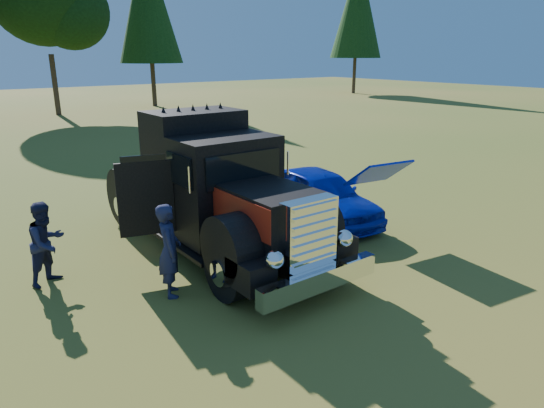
{
  "coord_description": "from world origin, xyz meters",
  "views": [
    {
      "loc": [
        -4.88,
        -6.94,
        4.2
      ],
      "look_at": [
        0.94,
        0.75,
        1.19
      ],
      "focal_mm": 32.0,
      "sensor_mm": 36.0,
      "label": 1
    }
  ],
  "objects": [
    {
      "name": "diamond_t_truck",
      "position": [
        0.21,
        1.8,
        1.28
      ],
      "size": [
        3.35,
        7.16,
        3.0
      ],
      "color": "black",
      "rests_on": "ground"
    },
    {
      "name": "hotrod_coupe",
      "position": [
        3.42,
        1.94,
        0.68
      ],
      "size": [
        2.16,
        4.31,
        1.89
      ],
      "color": "#0842AF",
      "rests_on": "ground"
    },
    {
      "name": "spectator_near",
      "position": [
        -1.54,
        0.5,
        0.86
      ],
      "size": [
        0.62,
        0.74,
        1.72
      ],
      "primitive_type": "imported",
      "rotation": [
        0.0,
        0.0,
        1.19
      ],
      "color": "#1C1D42",
      "rests_on": "ground"
    },
    {
      "name": "spectator_far",
      "position": [
        -3.16,
        2.34,
        0.8
      ],
      "size": [
        0.98,
        0.92,
        1.61
      ],
      "primitive_type": "imported",
      "rotation": [
        0.0,
        0.0,
        0.53
      ],
      "color": "#1B2B3F",
      "rests_on": "ground"
    },
    {
      "name": "ground",
      "position": [
        0.0,
        0.0,
        0.0
      ],
      "size": [
        120.0,
        120.0,
        0.0
      ],
      "primitive_type": "plane",
      "color": "#3A591A",
      "rests_on": "ground"
    }
  ]
}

